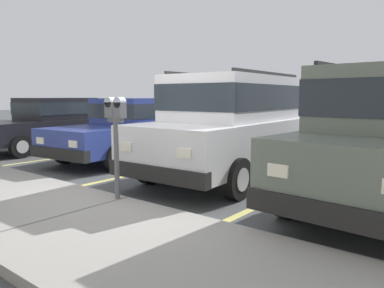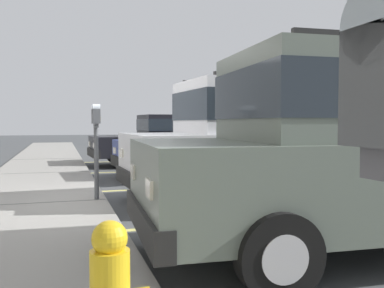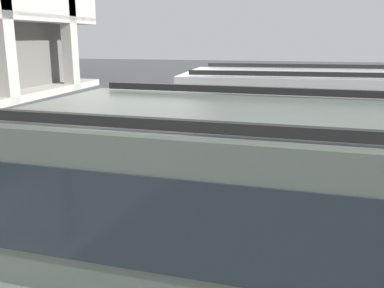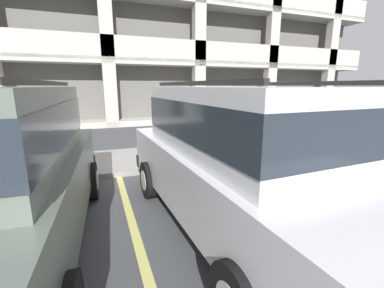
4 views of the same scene
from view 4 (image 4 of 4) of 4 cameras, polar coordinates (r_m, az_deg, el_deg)
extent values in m
cube|color=#444749|center=(6.08, -1.00, -6.73)|extent=(80.00, 80.00, 0.10)
cube|color=gray|center=(7.23, -4.47, -2.66)|extent=(40.00, 2.20, 0.12)
cube|color=#606060|center=(7.26, -36.53, -4.64)|extent=(0.03, 2.16, 0.00)
cube|color=#606060|center=(7.21, -4.48, -2.18)|extent=(0.03, 2.16, 0.00)
cube|color=#606060|center=(9.13, 20.38, 0.23)|extent=(0.03, 2.16, 0.00)
cube|color=#606060|center=(12.11, 34.88, 1.65)|extent=(0.03, 2.16, 0.00)
cube|color=#DBD16B|center=(4.48, -13.99, -13.83)|extent=(0.12, 4.80, 0.01)
cube|color=#DBD16B|center=(5.65, 19.09, -8.46)|extent=(0.12, 4.80, 0.01)
cube|color=#DBD16B|center=(7.91, 36.61, -4.28)|extent=(0.12, 4.80, 0.01)
cube|color=silver|center=(3.66, 9.94, -7.42)|extent=(2.05, 4.78, 0.80)
cube|color=silver|center=(3.42, 10.92, 5.31)|extent=(1.75, 2.98, 0.84)
cube|color=#232B33|center=(3.42, 10.94, 5.66)|extent=(1.77, 3.01, 0.46)
cube|color=black|center=(5.72, -2.83, -2.76)|extent=(1.88, 0.24, 0.24)
cube|color=silver|center=(5.90, 2.17, 1.32)|extent=(0.24, 0.04, 0.14)
cube|color=silver|center=(5.52, -8.61, 0.38)|extent=(0.24, 0.04, 0.14)
cylinder|color=black|center=(5.41, 9.43, -5.17)|extent=(0.23, 0.67, 0.66)
cylinder|color=#B2B2B7|center=(5.41, 9.43, -5.17)|extent=(0.24, 0.37, 0.36)
cylinder|color=black|center=(4.73, -9.52, -7.83)|extent=(0.23, 0.67, 0.66)
cylinder|color=#B2B2B7|center=(4.73, -9.52, -7.83)|extent=(0.24, 0.37, 0.36)
cylinder|color=black|center=(3.55, 36.90, -17.74)|extent=(0.23, 0.67, 0.66)
cylinder|color=#B2B2B7|center=(3.55, 36.90, -17.74)|extent=(0.24, 0.37, 0.36)
cube|color=black|center=(3.82, 20.02, 12.47)|extent=(0.17, 2.62, 0.05)
cube|color=black|center=(3.06, 0.25, 13.32)|extent=(0.17, 2.62, 0.05)
cube|color=black|center=(5.86, -29.90, -4.12)|extent=(1.88, 0.26, 0.24)
cube|color=silver|center=(5.72, -24.63, -0.21)|extent=(0.24, 0.04, 0.14)
cube|color=silver|center=(5.98, -35.52, -0.93)|extent=(0.24, 0.04, 0.14)
cylinder|color=black|center=(4.95, -21.49, -7.64)|extent=(0.24, 0.67, 0.66)
cylinder|color=#B2B2B7|center=(4.95, -21.49, -7.64)|extent=(0.24, 0.37, 0.36)
cube|color=black|center=(3.20, -29.56, 11.68)|extent=(0.19, 2.62, 0.05)
cube|color=black|center=(7.04, 22.35, -1.00)|extent=(1.74, 0.32, 0.24)
cube|color=silver|center=(7.42, 24.96, 1.33)|extent=(0.24, 0.05, 0.14)
cube|color=silver|center=(6.65, 19.16, 0.61)|extent=(0.24, 0.05, 0.14)
cylinder|color=black|center=(7.26, 31.36, -2.51)|extent=(0.21, 0.61, 0.60)
cylinder|color=#B2B2B7|center=(7.26, 31.36, -2.51)|extent=(0.21, 0.34, 0.33)
cylinder|color=black|center=(5.96, 22.51, -4.61)|extent=(0.21, 0.61, 0.60)
cylinder|color=#B2B2B7|center=(5.96, 22.51, -4.61)|extent=(0.21, 0.34, 0.33)
cube|color=black|center=(9.77, 35.19, 1.24)|extent=(1.74, 0.26, 0.24)
cube|color=silver|center=(10.22, 36.65, 2.83)|extent=(0.24, 0.04, 0.14)
cube|color=silver|center=(9.32, 33.43, 2.51)|extent=(0.24, 0.04, 0.14)
cylinder|color=black|center=(8.70, 36.68, -0.93)|extent=(0.20, 0.61, 0.60)
cylinder|color=#B2B2B7|center=(8.70, 36.68, -0.93)|extent=(0.20, 0.34, 0.33)
cylinder|color=#595B60|center=(6.22, -1.69, 0.64)|extent=(0.07, 0.07, 1.11)
cube|color=#595B60|center=(6.12, -1.72, 5.99)|extent=(0.28, 0.06, 0.06)
cube|color=#515459|center=(6.07, -2.63, 7.26)|extent=(0.15, 0.11, 0.22)
cylinder|color=#9EA8B2|center=(6.07, -2.64, 8.29)|extent=(0.15, 0.11, 0.15)
cube|color=#B7B293|center=(6.02, -2.45, 6.84)|extent=(0.08, 0.01, 0.08)
cube|color=#515459|center=(6.14, -0.84, 7.33)|extent=(0.15, 0.11, 0.22)
cylinder|color=#9EA8B2|center=(6.13, -0.85, 8.35)|extent=(0.15, 0.11, 0.15)
cube|color=#B7B293|center=(6.09, -0.65, 6.92)|extent=(0.08, 0.01, 0.08)
cube|color=#B7B2A8|center=(17.96, -18.24, 6.31)|extent=(32.00, 10.00, 0.30)
cube|color=#B7B2A8|center=(17.91, -18.93, 15.87)|extent=(32.00, 10.00, 0.30)
cube|color=#B7B2A8|center=(13.09, -18.27, 19.73)|extent=(32.00, 0.20, 1.10)
cube|color=#B7B2A8|center=(18.35, -19.67, 25.24)|extent=(32.00, 10.00, 0.30)
camera|label=1|loc=(9.45, -34.30, 8.25)|focal=35.00mm
camera|label=2|loc=(7.89, -57.28, 1.98)|focal=40.00mm
camera|label=3|loc=(4.72, -72.20, 9.01)|focal=40.00mm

